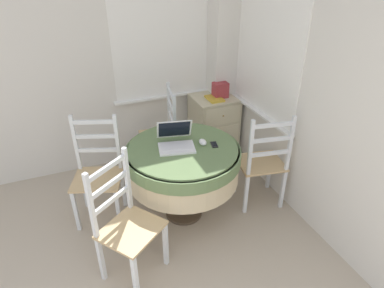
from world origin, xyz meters
The scene contains 12 objects.
corner_room_shell centered at (1.42, 2.16, 1.28)m, with size 4.61×5.20×2.55m.
round_dining_table centered at (1.31, 2.13, 0.61)m, with size 1.04×1.04×0.76m.
laptop centered at (1.26, 2.18, 0.81)m, with size 0.38×0.37×0.22m.
computer_mouse centered at (1.49, 2.11, 0.79)m, with size 0.06×0.10×0.05m.
cell_phone centered at (1.58, 2.07, 0.77)m, with size 0.07×0.11×0.01m.
dining_chair_near_back_window centered at (1.35, 2.91, 0.48)m, with size 0.46×0.50×1.02m.
dining_chair_near_right_window centered at (2.08, 2.01, 0.48)m, with size 0.50×0.46×1.02m.
dining_chair_camera_near centered at (0.67, 1.67, 0.48)m, with size 0.58×0.57×1.02m.
dining_chair_left_flank centered at (0.57, 2.43, 0.48)m, with size 0.54×0.51×1.02m.
corner_cabinet centered at (2.06, 3.07, 0.39)m, with size 0.52×0.50×0.78m.
storage_box centered at (2.12, 3.03, 0.86)m, with size 0.17×0.12×0.18m.
book_on_cabinet centered at (2.02, 2.98, 0.79)m, with size 0.16×0.22×0.02m.
Camera 1 is at (0.39, -0.31, 2.30)m, focal length 32.00 mm.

